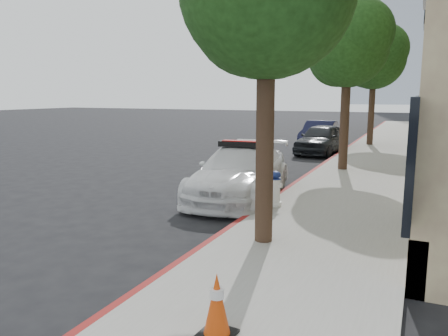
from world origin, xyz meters
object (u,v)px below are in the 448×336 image
Objects in this scene: fire_hydrant at (275,189)px; parked_car_mid at (321,139)px; traffic_cone at (217,305)px; police_car at (240,172)px; parked_car_far at (320,134)px.

parked_car_mid is at bearing 104.50° from fire_hydrant.
police_car is at bearing 110.35° from traffic_cone.
fire_hydrant is at bearing 101.66° from traffic_cone.
traffic_cone is at bearing -70.24° from fire_hydrant.
police_car is 1.59m from fire_hydrant.
parked_car_mid is (0.10, 9.28, -0.00)m from police_car.
parked_car_far is (-0.59, 2.40, -0.00)m from parked_car_mid.
police_car is 11.69m from parked_car_far.
fire_hydrant is at bearing -78.84° from parked_car_mid.
parked_car_mid is 0.97× the size of parked_car_far.
police_car reaches higher than traffic_cone.
parked_car_mid is 5.72× the size of traffic_cone.
fire_hydrant is (1.74, -12.66, -0.12)m from parked_car_far.
parked_car_mid is 15.80m from traffic_cone.
police_car is 6.79m from traffic_cone.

